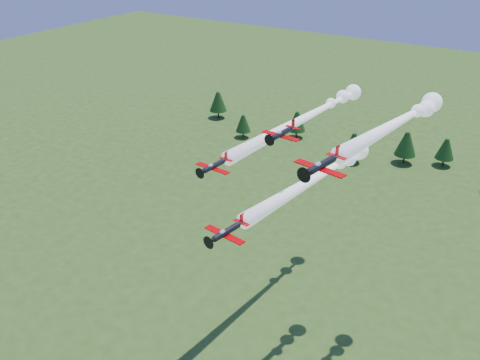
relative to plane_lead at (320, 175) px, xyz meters
The scene contains 5 objects.
plane_lead is the anchor object (origin of this frame).
plane_left 21.10m from the plane_lead, 120.93° to the left, with size 9.91×56.21×3.70m.
plane_right 16.42m from the plane_lead, 31.79° to the left, with size 11.93×41.98×3.70m.
plane_slot 12.88m from the plane_lead, 117.70° to the right, with size 6.85×7.43×2.40m.
treeline 100.82m from the plane_lead, 94.62° to the left, with size 173.08×21.65×11.83m.
Camera 1 is at (37.50, -63.19, 80.35)m, focal length 40.00 mm.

